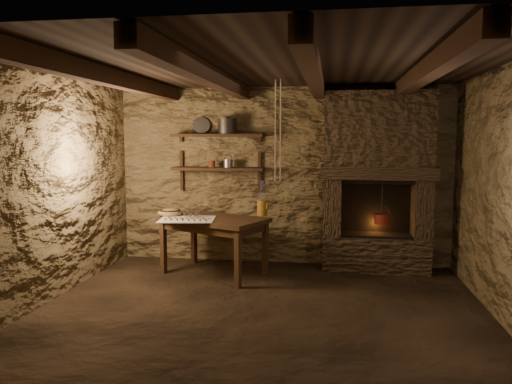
# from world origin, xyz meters

# --- Properties ---
(floor) EXTENTS (4.50, 4.50, 0.00)m
(floor) POSITION_xyz_m (0.00, 0.00, 0.00)
(floor) COLOR black
(floor) RESTS_ON ground
(back_wall) EXTENTS (4.50, 0.04, 2.40)m
(back_wall) POSITION_xyz_m (0.00, 2.00, 1.20)
(back_wall) COLOR brown
(back_wall) RESTS_ON floor
(front_wall) EXTENTS (4.50, 0.04, 2.40)m
(front_wall) POSITION_xyz_m (0.00, -2.00, 1.20)
(front_wall) COLOR brown
(front_wall) RESTS_ON floor
(left_wall) EXTENTS (0.04, 4.00, 2.40)m
(left_wall) POSITION_xyz_m (-2.25, 0.00, 1.20)
(left_wall) COLOR brown
(left_wall) RESTS_ON floor
(right_wall) EXTENTS (0.04, 4.00, 2.40)m
(right_wall) POSITION_xyz_m (2.25, 0.00, 1.20)
(right_wall) COLOR brown
(right_wall) RESTS_ON floor
(ceiling) EXTENTS (4.50, 4.00, 0.04)m
(ceiling) POSITION_xyz_m (0.00, 0.00, 2.40)
(ceiling) COLOR black
(ceiling) RESTS_ON back_wall
(beam_far_left) EXTENTS (0.14, 3.95, 0.16)m
(beam_far_left) POSITION_xyz_m (-1.50, 0.00, 2.31)
(beam_far_left) COLOR black
(beam_far_left) RESTS_ON ceiling
(beam_mid_left) EXTENTS (0.14, 3.95, 0.16)m
(beam_mid_left) POSITION_xyz_m (-0.50, 0.00, 2.31)
(beam_mid_left) COLOR black
(beam_mid_left) RESTS_ON ceiling
(beam_mid_right) EXTENTS (0.14, 3.95, 0.16)m
(beam_mid_right) POSITION_xyz_m (0.50, 0.00, 2.31)
(beam_mid_right) COLOR black
(beam_mid_right) RESTS_ON ceiling
(beam_far_right) EXTENTS (0.14, 3.95, 0.16)m
(beam_far_right) POSITION_xyz_m (1.50, 0.00, 2.31)
(beam_far_right) COLOR black
(beam_far_right) RESTS_ON ceiling
(shelf_lower) EXTENTS (1.25, 0.30, 0.04)m
(shelf_lower) POSITION_xyz_m (-0.85, 1.84, 1.30)
(shelf_lower) COLOR black
(shelf_lower) RESTS_ON back_wall
(shelf_upper) EXTENTS (1.25, 0.30, 0.04)m
(shelf_upper) POSITION_xyz_m (-0.85, 1.84, 1.75)
(shelf_upper) COLOR black
(shelf_upper) RESTS_ON back_wall
(hearth) EXTENTS (1.43, 0.51, 2.30)m
(hearth) POSITION_xyz_m (1.25, 1.77, 1.23)
(hearth) COLOR #3A2B1D
(hearth) RESTS_ON floor
(work_table) EXTENTS (1.46, 1.18, 0.73)m
(work_table) POSITION_xyz_m (-0.77, 1.24, 0.39)
(work_table) COLOR #362213
(work_table) RESTS_ON floor
(linen_cloth) EXTENTS (0.72, 0.61, 0.01)m
(linen_cloth) POSITION_xyz_m (-1.05, 1.03, 0.73)
(linen_cloth) COLOR beige
(linen_cloth) RESTS_ON work_table
(pewter_cutlery_row) EXTENTS (0.57, 0.29, 0.01)m
(pewter_cutlery_row) POSITION_xyz_m (-1.05, 1.01, 0.74)
(pewter_cutlery_row) COLOR gray
(pewter_cutlery_row) RESTS_ON linen_cloth
(drinking_glasses) EXTENTS (0.21, 0.06, 0.08)m
(drinking_glasses) POSITION_xyz_m (-1.03, 1.16, 0.78)
(drinking_glasses) COLOR silver
(drinking_glasses) RESTS_ON linen_cloth
(stoneware_jug) EXTENTS (0.16, 0.16, 0.46)m
(stoneware_jug) POSITION_xyz_m (-0.19, 1.49, 0.93)
(stoneware_jug) COLOR #A1731F
(stoneware_jug) RESTS_ON work_table
(wooden_bowl) EXTENTS (0.40, 0.40, 0.11)m
(wooden_bowl) POSITION_xyz_m (-1.35, 1.29, 0.77)
(wooden_bowl) COLOR olive
(wooden_bowl) RESTS_ON work_table
(iron_stockpot) EXTENTS (0.30, 0.30, 0.18)m
(iron_stockpot) POSITION_xyz_m (-0.72, 1.84, 1.86)
(iron_stockpot) COLOR #302D2A
(iron_stockpot) RESTS_ON shelf_upper
(tin_pan) EXTENTS (0.25, 0.16, 0.23)m
(tin_pan) POSITION_xyz_m (-1.10, 1.94, 1.89)
(tin_pan) COLOR #9B9C97
(tin_pan) RESTS_ON shelf_upper
(small_kettle) EXTENTS (0.16, 0.12, 0.17)m
(small_kettle) POSITION_xyz_m (-0.71, 1.84, 1.38)
(small_kettle) COLOR #9B9C97
(small_kettle) RESTS_ON shelf_lower
(rusty_tin) EXTENTS (0.11, 0.11, 0.09)m
(rusty_tin) POSITION_xyz_m (-0.94, 1.84, 1.36)
(rusty_tin) COLOR #582311
(rusty_tin) RESTS_ON shelf_lower
(red_pot) EXTENTS (0.22, 0.22, 0.54)m
(red_pot) POSITION_xyz_m (1.31, 1.72, 0.69)
(red_pot) COLOR maroon
(red_pot) RESTS_ON hearth
(hanging_ropes) EXTENTS (0.08, 0.08, 1.20)m
(hanging_ropes) POSITION_xyz_m (0.05, 1.05, 1.80)
(hanging_ropes) COLOR tan
(hanging_ropes) RESTS_ON ceiling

